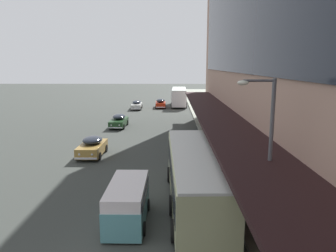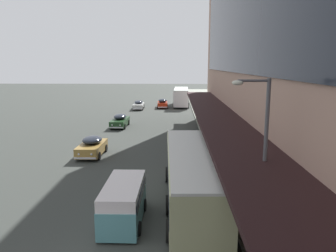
{
  "view_description": "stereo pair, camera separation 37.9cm",
  "coord_description": "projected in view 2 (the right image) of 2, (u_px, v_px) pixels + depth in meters",
  "views": [
    {
      "loc": [
        2.86,
        -9.53,
        7.56
      ],
      "look_at": [
        2.53,
        20.37,
        1.91
      ],
      "focal_mm": 35.0,
      "sensor_mm": 36.0,
      "label": 1
    },
    {
      "loc": [
        3.24,
        -9.52,
        7.56
      ],
      "look_at": [
        2.53,
        20.37,
        1.91
      ],
      "focal_mm": 35.0,
      "sensor_mm": 36.0,
      "label": 2
    }
  ],
  "objects": [
    {
      "name": "transit_bus_kerbside_front",
      "position": [
        181.0,
        96.0,
        59.86
      ],
      "size": [
        2.95,
        9.71,
        3.22
      ],
      "color": "silver",
      "rests_on": "ground"
    },
    {
      "name": "transit_bus_kerbside_rear",
      "position": [
        191.0,
        176.0,
        17.3
      ],
      "size": [
        3.0,
        11.39,
        3.08
      ],
      "color": "#AEB281",
      "rests_on": "ground"
    },
    {
      "name": "sedan_trailing_mid",
      "position": [
        120.0,
        121.0,
        40.07
      ],
      "size": [
        1.92,
        4.8,
        1.57
      ],
      "color": "#1C3B1D",
      "rests_on": "ground"
    },
    {
      "name": "sedan_far_back",
      "position": [
        163.0,
        103.0,
        57.69
      ],
      "size": [
        1.92,
        4.3,
        1.61
      ],
      "color": "#B22610",
      "rests_on": "ground"
    },
    {
      "name": "sedan_oncoming_front",
      "position": [
        92.0,
        146.0,
        27.48
      ],
      "size": [
        1.99,
        4.28,
        1.61
      ],
      "color": "olive",
      "rests_on": "ground"
    },
    {
      "name": "sedan_trailing_near",
      "position": [
        139.0,
        105.0,
        56.18
      ],
      "size": [
        1.9,
        5.0,
        1.45
      ],
      "color": "beige",
      "rests_on": "ground"
    },
    {
      "name": "vw_van",
      "position": [
        124.0,
        200.0,
        15.88
      ],
      "size": [
        1.92,
        4.56,
        1.96
      ],
      "color": "teal",
      "rests_on": "ground"
    },
    {
      "name": "pedestrian_at_kerb",
      "position": [
        249.0,
        181.0,
        18.25
      ],
      "size": [
        0.33,
        0.62,
        1.86
      ],
      "color": "#2D273E",
      "rests_on": "sidewalk_kerb"
    },
    {
      "name": "street_lamp",
      "position": [
        261.0,
        151.0,
        12.98
      ],
      "size": [
        1.5,
        0.28,
        6.9
      ],
      "color": "#4C4C51",
      "rests_on": "sidewalk_kerb"
    }
  ]
}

